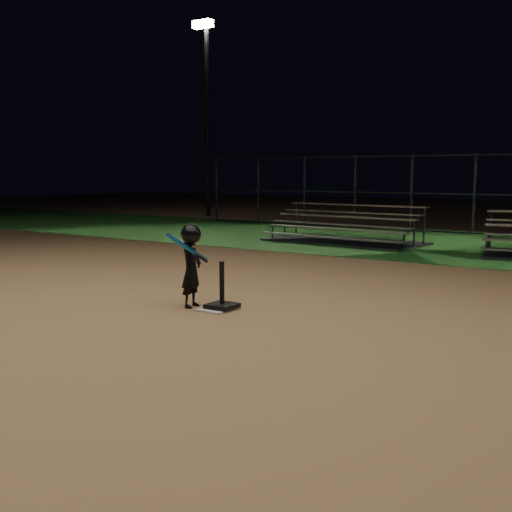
# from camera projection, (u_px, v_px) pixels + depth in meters

# --- Properties ---
(ground) EXTENTS (80.00, 80.00, 0.00)m
(ground) POSITION_uv_depth(u_px,v_px,m) (216.00, 310.00, 8.72)
(ground) COLOR #A7794B
(ground) RESTS_ON ground
(grass_strip) EXTENTS (60.00, 8.00, 0.01)m
(grass_strip) POSITION_uv_depth(u_px,v_px,m) (442.00, 244.00, 16.93)
(grass_strip) COLOR #1B4D19
(grass_strip) RESTS_ON ground
(home_plate) EXTENTS (0.45, 0.45, 0.02)m
(home_plate) POSITION_uv_depth(u_px,v_px,m) (216.00, 309.00, 8.72)
(home_plate) COLOR beige
(home_plate) RESTS_ON ground
(batting_tee) EXTENTS (0.38, 0.38, 0.65)m
(batting_tee) POSITION_uv_depth(u_px,v_px,m) (222.00, 300.00, 8.73)
(batting_tee) COLOR black
(batting_tee) RESTS_ON home_plate
(child_batter) EXTENTS (0.44, 0.62, 1.18)m
(child_batter) POSITION_uv_depth(u_px,v_px,m) (191.00, 263.00, 8.84)
(child_batter) COLOR black
(child_batter) RESTS_ON ground
(bleacher_left) EXTENTS (4.40, 2.41, 1.04)m
(bleacher_left) POSITION_uv_depth(u_px,v_px,m) (344.00, 235.00, 17.11)
(bleacher_left) COLOR #BAB9BE
(bleacher_left) RESTS_ON ground
(backstop_fence) EXTENTS (20.08, 0.08, 2.50)m
(backstop_fence) POSITION_uv_depth(u_px,v_px,m) (474.00, 194.00, 19.24)
(backstop_fence) COLOR #38383D
(backstop_fence) RESTS_ON ground
(light_pole_left) EXTENTS (0.90, 0.53, 8.30)m
(light_pole_left) POSITION_uv_depth(u_px,v_px,m) (206.00, 102.00, 27.01)
(light_pole_left) COLOR #2D2D30
(light_pole_left) RESTS_ON ground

